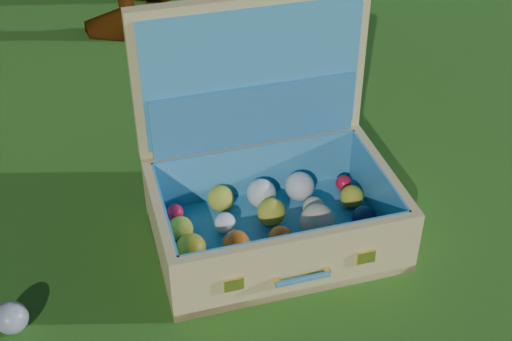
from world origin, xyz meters
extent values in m
plane|color=#215114|center=(0.00, 0.00, 0.00)|extent=(60.00, 60.00, 0.00)
sphere|color=teal|center=(-0.53, -0.01, 0.03)|extent=(0.06, 0.06, 0.06)
cube|color=#D3B771|center=(0.03, -0.11, 0.01)|extent=(0.60, 0.50, 0.02)
cube|color=#D3B771|center=(-0.03, -0.26, 0.08)|extent=(0.48, 0.20, 0.15)
cube|color=#D3B771|center=(0.08, 0.04, 0.08)|extent=(0.48, 0.20, 0.15)
cube|color=#D3B771|center=(-0.20, -0.02, 0.08)|extent=(0.13, 0.29, 0.15)
cube|color=#D3B771|center=(0.26, -0.20, 0.08)|extent=(0.13, 0.29, 0.15)
cube|color=teal|center=(0.03, -0.11, 0.02)|extent=(0.55, 0.45, 0.01)
cube|color=teal|center=(-0.03, -0.25, 0.09)|extent=(0.44, 0.17, 0.13)
cube|color=teal|center=(0.08, 0.03, 0.09)|extent=(0.44, 0.17, 0.13)
cube|color=teal|center=(-0.19, -0.03, 0.09)|extent=(0.11, 0.29, 0.13)
cube|color=teal|center=(0.25, -0.19, 0.09)|extent=(0.11, 0.29, 0.13)
cube|color=#D3B771|center=(0.09, 0.06, 0.32)|extent=(0.49, 0.21, 0.34)
cube|color=teal|center=(0.09, 0.05, 0.32)|extent=(0.45, 0.18, 0.30)
cube|color=teal|center=(0.08, 0.04, 0.23)|extent=(0.43, 0.18, 0.14)
cube|color=#F2C659|center=(-0.16, -0.22, 0.08)|extent=(0.04, 0.02, 0.03)
cube|color=#F2C659|center=(0.09, -0.32, 0.08)|extent=(0.04, 0.02, 0.03)
cylinder|color=teal|center=(-0.04, -0.28, 0.06)|extent=(0.11, 0.05, 0.01)
cube|color=#F2C659|center=(-0.08, -0.26, 0.06)|extent=(0.01, 0.02, 0.01)
cube|color=#F2C659|center=(0.01, -0.30, 0.06)|extent=(0.01, 0.02, 0.01)
sphere|color=#BB9619|center=(-0.20, -0.15, 0.05)|extent=(0.06, 0.06, 0.06)
sphere|color=gold|center=(-0.09, -0.18, 0.05)|extent=(0.05, 0.05, 0.05)
sphere|color=#0D1F45|center=(-0.01, -0.22, 0.05)|extent=(0.06, 0.06, 0.06)
sphere|color=orange|center=(0.08, -0.26, 0.04)|extent=(0.04, 0.04, 0.04)
sphere|color=gold|center=(0.17, -0.28, 0.06)|extent=(0.06, 0.06, 0.06)
sphere|color=#BB9619|center=(-0.16, -0.07, 0.06)|extent=(0.06, 0.06, 0.06)
sphere|color=orange|center=(-0.08, -0.11, 0.05)|extent=(0.06, 0.06, 0.06)
sphere|color=orange|center=(0.01, -0.15, 0.05)|extent=(0.05, 0.05, 0.05)
sphere|color=beige|center=(0.10, -0.17, 0.06)|extent=(0.07, 0.07, 0.07)
sphere|color=#0D1F45|center=(0.19, -0.21, 0.05)|extent=(0.06, 0.06, 0.06)
sphere|color=gold|center=(-0.15, 0.00, 0.05)|extent=(0.05, 0.05, 0.05)
sphere|color=silver|center=(-0.06, -0.04, 0.05)|extent=(0.05, 0.05, 0.05)
sphere|color=gold|center=(0.04, -0.08, 0.06)|extent=(0.06, 0.06, 0.06)
sphere|color=beige|center=(0.13, -0.12, 0.05)|extent=(0.05, 0.05, 0.05)
sphere|color=gold|center=(0.22, -0.14, 0.05)|extent=(0.05, 0.05, 0.05)
sphere|color=red|center=(-0.12, 0.06, 0.04)|extent=(0.04, 0.04, 0.04)
sphere|color=gold|center=(-0.02, 0.03, 0.05)|extent=(0.06, 0.06, 0.06)
sphere|color=silver|center=(0.06, -0.02, 0.06)|extent=(0.07, 0.07, 0.07)
sphere|color=silver|center=(0.15, -0.05, 0.06)|extent=(0.07, 0.07, 0.07)
sphere|color=red|center=(0.25, -0.09, 0.04)|extent=(0.04, 0.04, 0.04)
camera|label=1|loc=(-0.70, -1.01, 1.07)|focal=50.00mm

